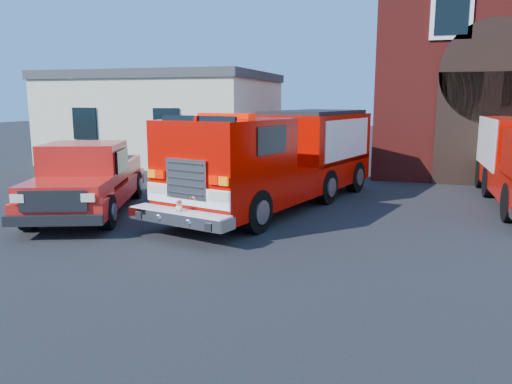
% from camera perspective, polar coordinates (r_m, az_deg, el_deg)
% --- Properties ---
extents(ground, '(100.00, 100.00, 0.00)m').
position_cam_1_polar(ground, '(11.02, 1.80, -5.56)').
color(ground, black).
rests_on(ground, ground).
extents(side_building, '(10.20, 8.20, 4.35)m').
position_cam_1_polar(side_building, '(26.03, -10.15, 8.51)').
color(side_building, beige).
rests_on(side_building, ground).
extents(fire_engine, '(4.74, 9.20, 2.73)m').
position_cam_1_polar(fire_engine, '(14.39, 2.88, 3.99)').
color(fire_engine, black).
rests_on(fire_engine, ground).
extents(pickup_truck, '(4.00, 6.24, 1.92)m').
position_cam_1_polar(pickup_truck, '(14.33, -18.62, 1.38)').
color(pickup_truck, black).
rests_on(pickup_truck, ground).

